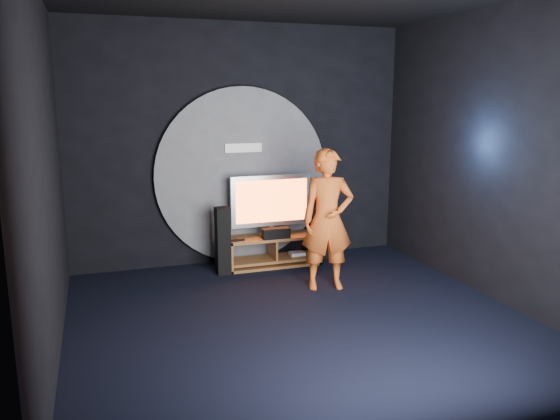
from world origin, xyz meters
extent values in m
plane|color=black|center=(0.00, 0.00, 0.00)|extent=(5.00, 5.00, 0.00)
cube|color=black|center=(0.00, 2.50, 1.75)|extent=(5.00, 0.04, 3.50)
cube|color=black|center=(0.00, -2.50, 1.75)|extent=(5.00, 0.04, 3.50)
cube|color=black|center=(-2.50, 0.00, 1.75)|extent=(0.04, 5.00, 3.50)
cube|color=black|center=(2.50, 0.00, 1.75)|extent=(0.04, 5.00, 3.50)
cylinder|color=#515156|center=(0.00, 2.44, 1.30)|extent=(2.60, 0.08, 2.60)
cube|color=white|center=(0.00, 2.39, 1.72)|extent=(0.55, 0.03, 0.13)
cube|color=brown|center=(0.34, 2.05, 0.43)|extent=(1.38, 0.45, 0.04)
cube|color=brown|center=(0.34, 2.05, 0.10)|extent=(1.34, 0.42, 0.04)
cube|color=brown|center=(-0.34, 2.05, 0.23)|extent=(0.04, 0.45, 0.45)
cube|color=brown|center=(1.01, 2.05, 0.23)|extent=(0.04, 0.45, 0.45)
cube|color=brown|center=(0.34, 2.05, 0.27)|extent=(0.03, 0.40, 0.29)
cube|color=brown|center=(0.34, 2.05, 0.02)|extent=(1.38, 0.45, 0.04)
cube|color=white|center=(0.72, 2.05, 0.14)|extent=(0.22, 0.16, 0.05)
cube|color=silver|center=(0.34, 2.12, 0.47)|extent=(0.36, 0.22, 0.04)
cylinder|color=silver|center=(0.34, 2.12, 0.54)|extent=(0.07, 0.07, 0.10)
cube|color=silver|center=(0.34, 2.12, 0.96)|extent=(1.21, 0.06, 0.75)
cube|color=#F55C22|center=(0.34, 2.09, 0.96)|extent=(1.08, 0.01, 0.61)
cube|color=black|center=(0.34, 1.90, 0.53)|extent=(0.40, 0.15, 0.15)
cube|color=black|center=(-0.22, 1.93, 0.46)|extent=(0.18, 0.05, 0.02)
cube|color=black|center=(-0.44, 1.91, 0.48)|extent=(0.19, 0.21, 0.95)
cube|color=black|center=(1.12, 2.29, 0.48)|extent=(0.19, 0.21, 0.95)
cube|color=black|center=(1.19, 2.25, 0.16)|extent=(0.28, 0.28, 0.31)
imported|color=#CD541C|center=(0.71, 0.92, 0.91)|extent=(0.74, 0.56, 1.82)
camera|label=1|loc=(-2.05, -5.32, 2.45)|focal=35.00mm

